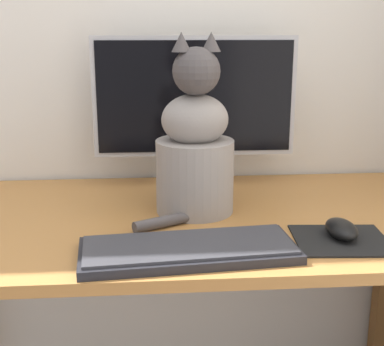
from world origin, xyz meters
TOP-DOWN VIEW (x-y plane):
  - wall_back at (0.00, 0.36)m, footprint 7.00×0.04m
  - desk at (0.00, 0.00)m, footprint 1.35×0.67m
  - monitor at (0.03, 0.24)m, footprint 0.54×0.17m
  - keyboard at (-0.02, -0.23)m, footprint 0.44×0.20m
  - mousepad_right at (0.30, -0.18)m, footprint 0.20×0.18m
  - computer_mouse_right at (0.30, -0.17)m, footprint 0.06×0.10m
  - cat at (0.01, 0.03)m, footprint 0.25×0.25m

SIDE VIEW (x-z plane):
  - desk at x=0.00m, z-range 0.27..1.02m
  - mousepad_right at x=0.30m, z-range 0.75..0.75m
  - keyboard at x=-0.02m, z-range 0.75..0.77m
  - computer_mouse_right at x=0.30m, z-range 0.75..0.79m
  - cat at x=0.01m, z-range 0.69..1.12m
  - monitor at x=0.03m, z-range 0.77..1.18m
  - wall_back at x=0.00m, z-range 0.00..2.50m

